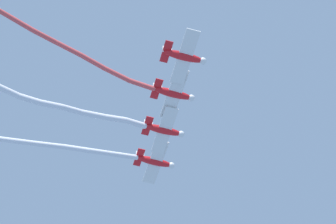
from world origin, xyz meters
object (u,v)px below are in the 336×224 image
at_px(airplane_right_wing, 164,130).
at_px(airplane_slot, 155,162).
at_px(airplane_left_wing, 174,94).
at_px(airplane_lead, 185,56).

xyz_separation_m(airplane_right_wing, airplane_slot, (2.96, 4.83, 0.30)).
distance_m(airplane_right_wing, airplane_slot, 5.67).
distance_m(airplane_left_wing, airplane_slot, 11.32).
height_order(airplane_lead, airplane_left_wing, airplane_left_wing).
bearing_deg(airplane_left_wing, airplane_lead, -93.33).
bearing_deg(airplane_left_wing, airplane_slot, 86.67).
xyz_separation_m(airplane_lead, airplane_right_wing, (5.91, 9.65, 0.00)).
xyz_separation_m(airplane_left_wing, airplane_slot, (5.91, 9.65, 0.00)).
height_order(airplane_lead, airplane_slot, airplane_slot).
height_order(airplane_right_wing, airplane_slot, airplane_slot).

